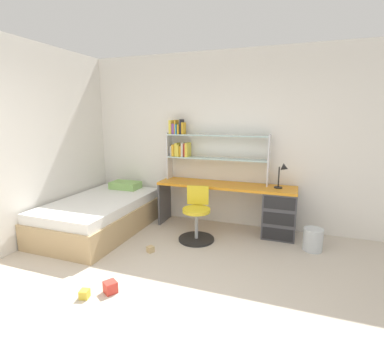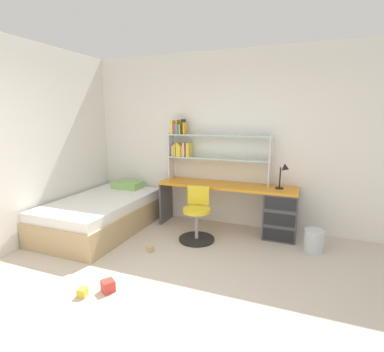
% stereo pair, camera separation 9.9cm
% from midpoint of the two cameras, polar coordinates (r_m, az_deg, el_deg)
% --- Properties ---
extents(ground_plane, '(5.67, 6.40, 0.02)m').
position_cam_midpoint_polar(ground_plane, '(2.87, -8.69, -27.06)').
color(ground_plane, beige).
extents(room_shell, '(5.67, 6.40, 2.78)m').
position_cam_midpoint_polar(room_shell, '(4.03, -15.72, 5.64)').
color(room_shell, white).
rests_on(room_shell, ground_plane).
extents(desk, '(2.14, 0.51, 0.73)m').
position_cam_midpoint_polar(desk, '(4.58, 14.34, -6.02)').
color(desk, orange).
rests_on(desk, ground_plane).
extents(bookshelf_hutch, '(1.65, 0.22, 0.99)m').
position_cam_midpoint_polar(bookshelf_hutch, '(4.76, 2.41, 5.79)').
color(bookshelf_hutch, silver).
rests_on(bookshelf_hutch, desk).
extents(desk_lamp, '(0.20, 0.17, 0.38)m').
position_cam_midpoint_polar(desk_lamp, '(4.41, 18.17, 0.70)').
color(desk_lamp, black).
rests_on(desk_lamp, desk).
extents(swivel_chair, '(0.52, 0.52, 0.77)m').
position_cam_midpoint_polar(swivel_chair, '(4.30, 1.64, -8.50)').
color(swivel_chair, black).
rests_on(swivel_chair, ground_plane).
extents(bed_platform, '(1.19, 1.98, 0.63)m').
position_cam_midpoint_polar(bed_platform, '(4.87, -16.46, -7.08)').
color(bed_platform, tan).
rests_on(bed_platform, ground_plane).
extents(waste_bin, '(0.26, 0.26, 0.30)m').
position_cam_midpoint_polar(waste_bin, '(4.32, 23.23, -11.51)').
color(waste_bin, silver).
rests_on(waste_bin, ground_plane).
extents(toy_block_yellow_0, '(0.11, 0.11, 0.09)m').
position_cam_midpoint_polar(toy_block_yellow_0, '(3.33, -19.70, -20.53)').
color(toy_block_yellow_0, gold).
rests_on(toy_block_yellow_0, ground_plane).
extents(toy_block_natural_1, '(0.11, 0.11, 0.08)m').
position_cam_midpoint_polar(toy_block_natural_1, '(4.06, -7.44, -13.85)').
color(toy_block_natural_1, tan).
rests_on(toy_block_natural_1, ground_plane).
extents(toy_block_red_2, '(0.16, 0.16, 0.12)m').
position_cam_midpoint_polar(toy_block_red_2, '(3.33, -15.14, -19.94)').
color(toy_block_red_2, red).
rests_on(toy_block_red_2, ground_plane).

